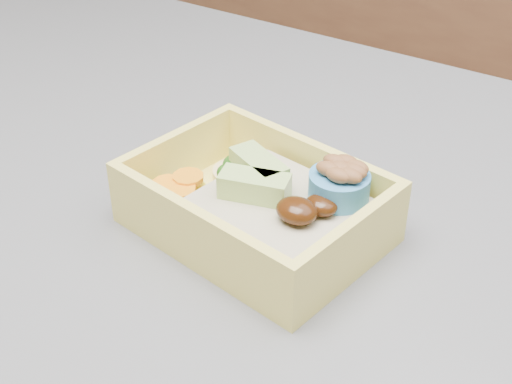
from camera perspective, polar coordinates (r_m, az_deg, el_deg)
The scene contains 1 object.
bento_box at distance 0.48m, azimuth 0.61°, elevation -1.19°, with size 0.18×0.14×0.06m.
Camera 1 is at (0.31, -0.34, 1.22)m, focal length 50.00 mm.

